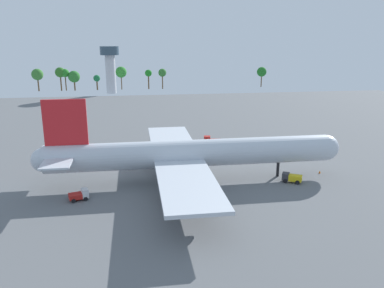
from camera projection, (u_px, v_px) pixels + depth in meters
ground_plane at (192, 181)px, 89.99m from camera, size 283.49×283.49×0.00m
cargo_airplane at (190, 154)px, 88.18m from camera, size 70.87×60.21×19.75m
baggage_tug at (292, 178)px, 88.72m from camera, size 4.77×3.86×2.06m
fuel_truck at (80, 195)px, 79.15m from camera, size 4.32×3.45×2.14m
pushback_tractor at (198, 146)px, 114.00m from camera, size 3.75×5.03×2.42m
catering_truck at (211, 140)px, 121.16m from camera, size 5.67×3.21×2.40m
safety_cone_nose at (320, 172)px, 94.88m from camera, size 0.48×0.48×0.68m
control_tower at (110, 64)px, 227.15m from camera, size 10.97×10.97×27.44m
tree_line_backdrop at (110, 74)px, 244.50m from camera, size 150.88×7.29×14.58m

